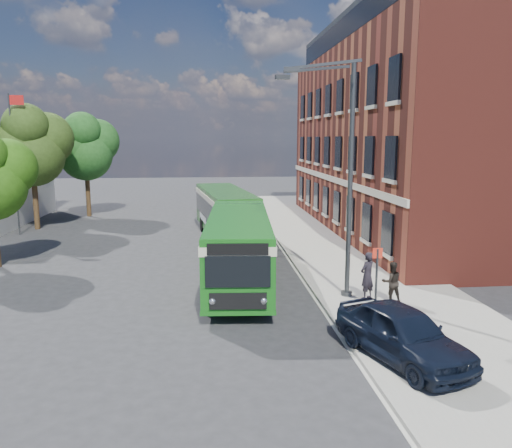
{
  "coord_description": "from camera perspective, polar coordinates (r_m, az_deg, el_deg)",
  "views": [
    {
      "loc": [
        -0.19,
        -20.43,
        6.27
      ],
      "look_at": [
        2.09,
        2.93,
        2.2
      ],
      "focal_mm": 35.0,
      "sensor_mm": 36.0,
      "label": 1
    }
  ],
  "objects": [
    {
      "name": "pedestrian_b",
      "position": [
        19.53,
        15.23,
        -6.4
      ],
      "size": [
        0.76,
        0.59,
        1.55
      ],
      "primitive_type": "imported",
      "rotation": [
        0.0,
        0.0,
        3.14
      ],
      "color": "black",
      "rests_on": "pavement"
    },
    {
      "name": "street_lamp",
      "position": [
        19.16,
        9.69,
        5.27
      ],
      "size": [
        2.96,
        2.38,
        9.0
      ],
      "color": "#343739",
      "rests_on": "ground"
    },
    {
      "name": "flagpole",
      "position": [
        35.63,
        -25.89,
        6.72
      ],
      "size": [
        0.95,
        0.1,
        9.0
      ],
      "color": "#343739",
      "rests_on": "ground"
    },
    {
      "name": "pedestrian_a",
      "position": [
        19.61,
        12.59,
        -5.78
      ],
      "size": [
        0.8,
        0.74,
        1.83
      ],
      "primitive_type": "imported",
      "rotation": [
        0.0,
        0.0,
        3.74
      ],
      "color": "black",
      "rests_on": "pavement"
    },
    {
      "name": "pavement",
      "position": [
        29.97,
        8.43,
        -2.2
      ],
      "size": [
        6.0,
        48.0,
        0.15
      ],
      "primitive_type": "cube",
      "color": "gray",
      "rests_on": "ground"
    },
    {
      "name": "tree_mid",
      "position": [
        37.31,
        -24.22,
        8.22
      ],
      "size": [
        5.04,
        4.79,
        8.51
      ],
      "color": "#382614",
      "rests_on": "ground"
    },
    {
      "name": "tree_right",
      "position": [
        42.11,
        -18.86,
        8.4
      ],
      "size": [
        4.89,
        4.65,
        8.25
      ],
      "color": "#382614",
      "rests_on": "ground"
    },
    {
      "name": "bus_front",
      "position": [
        21.32,
        -1.99,
        -2.18
      ],
      "size": [
        3.25,
        10.43,
        3.02
      ],
      "color": "#166017",
      "rests_on": "ground"
    },
    {
      "name": "bus_rear",
      "position": [
        31.67,
        -3.55,
        1.76
      ],
      "size": [
        3.86,
        10.29,
        3.02
      ],
      "color": "#1F531C",
      "rests_on": "ground"
    },
    {
      "name": "ground",
      "position": [
        21.37,
        -4.86,
        -7.26
      ],
      "size": [
        120.0,
        120.0,
        0.0
      ],
      "primitive_type": "plane",
      "color": "#2A2A2D",
      "rests_on": "ground"
    },
    {
      "name": "bus_stop_sign",
      "position": [
        17.88,
        13.61,
        -5.89
      ],
      "size": [
        0.35,
        0.08,
        2.52
      ],
      "color": "#343739",
      "rests_on": "ground"
    },
    {
      "name": "brick_office",
      "position": [
        35.4,
        18.36,
        10.48
      ],
      "size": [
        12.1,
        26.0,
        14.2
      ],
      "color": "maroon",
      "rests_on": "ground"
    },
    {
      "name": "kerb_line",
      "position": [
        29.4,
        2.65,
        -2.47
      ],
      "size": [
        0.12,
        48.0,
        0.01
      ],
      "primitive_type": "cube",
      "color": "beige",
      "rests_on": "ground"
    },
    {
      "name": "parked_car",
      "position": [
        14.74,
        16.38,
        -11.87
      ],
      "size": [
        3.17,
        4.85,
        1.54
      ],
      "primitive_type": "imported",
      "rotation": [
        0.0,
        0.0,
        0.33
      ],
      "color": "black",
      "rests_on": "pavement"
    }
  ]
}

